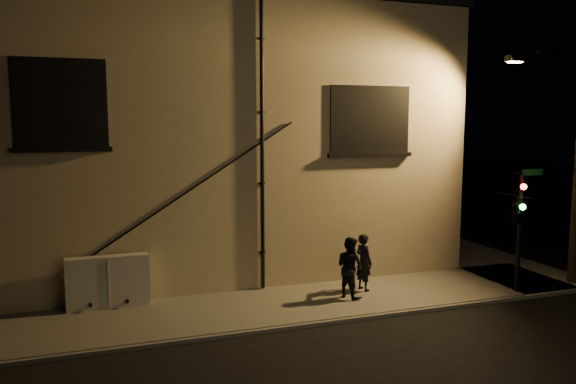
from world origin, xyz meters
name	(u,v)px	position (x,y,z in m)	size (l,w,h in m)	color
ground	(365,319)	(0.00, 0.00, 0.00)	(90.00, 90.00, 0.00)	black
sidewalk	(337,269)	(1.22, 4.39, 0.06)	(21.00, 16.00, 0.12)	#58564F
building	(185,136)	(-3.00, 8.99, 4.40)	(16.20, 12.23, 8.80)	tan
utility_cabinet	(108,282)	(-6.07, 2.70, 0.80)	(2.08, 0.35, 1.37)	#B5B3AC
pedestrian_a	(364,262)	(0.90, 1.86, 0.94)	(0.60, 0.39, 1.64)	black
pedestrian_b	(350,267)	(0.24, 1.41, 0.96)	(0.82, 0.64, 1.69)	black
traffic_signal	(517,211)	(4.77, 0.19, 2.47)	(1.16, 2.03, 3.50)	black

